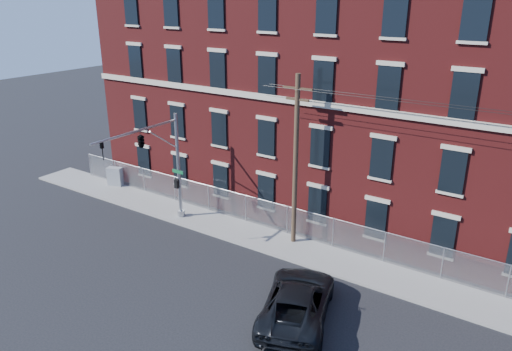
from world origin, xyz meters
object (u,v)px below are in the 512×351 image
at_px(traffic_signal_mast, 150,149).
at_px(pickup_truck, 297,301).
at_px(utility_pole_near, 296,159).
at_px(utility_cabinet, 115,176).

bearing_deg(traffic_signal_mast, pickup_truck, -13.26).
height_order(utility_pole_near, pickup_truck, utility_pole_near).
distance_m(traffic_signal_mast, utility_pole_near, 8.70).
bearing_deg(utility_cabinet, pickup_truck, -37.49).
bearing_deg(pickup_truck, utility_cabinet, -37.22).
bearing_deg(pickup_truck, utility_pole_near, -77.89).
distance_m(utility_pole_near, utility_cabinet, 16.66).
height_order(pickup_truck, utility_cabinet, pickup_truck).
relative_size(utility_pole_near, pickup_truck, 1.59).
distance_m(utility_pole_near, pickup_truck, 8.50).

